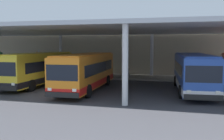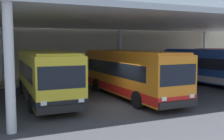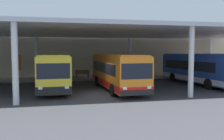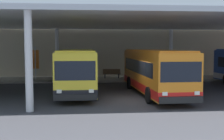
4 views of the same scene
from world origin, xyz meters
name	(u,v)px [view 2 (image 2 of 4)]	position (x,y,z in m)	size (l,w,h in m)	color
ground_plane	(121,106)	(0.00, 0.00, 0.00)	(200.00, 200.00, 0.00)	#3D3D42
platform_kerb	(71,80)	(0.00, 11.75, 0.09)	(42.00, 4.50, 0.18)	gray
station_building_facade	(63,46)	(0.00, 15.00, 3.49)	(48.00, 1.60, 6.97)	#C1B293
canopy_shelter	(91,22)	(0.00, 5.50, 5.31)	(40.00, 17.00, 5.55)	silver
bus_second_bay	(45,74)	(-3.80, 3.69, 1.66)	(2.74, 10.53, 3.17)	yellow
bus_middle_bay	(129,73)	(1.67, 2.35, 1.66)	(3.00, 10.62, 3.17)	orange
bus_far_bay	(213,67)	(10.67, 3.85, 1.66)	(3.31, 10.69, 3.17)	#284CA8
bench_waiting	(65,74)	(-0.51, 11.82, 0.66)	(1.80, 0.45, 0.92)	brown
trash_bin	(104,73)	(3.47, 11.43, 0.68)	(0.52, 0.52, 0.98)	#33383D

